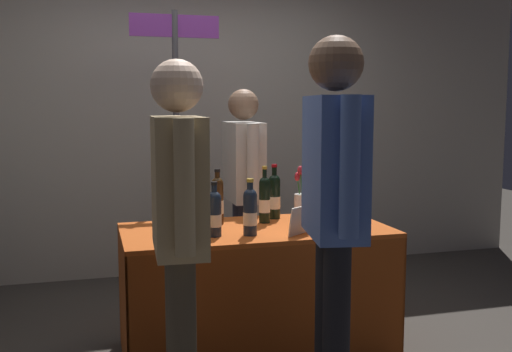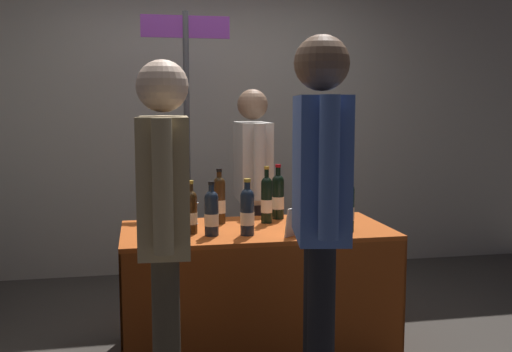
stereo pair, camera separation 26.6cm
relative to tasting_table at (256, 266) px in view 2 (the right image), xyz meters
name	(u,v)px [view 2 (the right image)]	position (x,y,z in m)	size (l,w,h in m)	color
ground_plane	(256,351)	(0.00, 0.00, -0.51)	(12.00, 12.00, 0.00)	#38332D
back_partition	(215,119)	(0.00, 1.84, 0.81)	(6.15, 0.12, 2.63)	#9E998E
tasting_table	(256,266)	(0.00, 0.00, 0.00)	(1.52, 0.73, 0.74)	#B74C19
featured_wine_bottle	(191,211)	(-0.38, -0.07, 0.35)	(0.07, 0.07, 0.29)	#38230F
display_bottle_0	(219,199)	(-0.19, 0.17, 0.37)	(0.07, 0.07, 0.33)	#38230F
display_bottle_1	(278,196)	(0.19, 0.25, 0.37)	(0.08, 0.08, 0.34)	black
display_bottle_2	(347,206)	(0.48, -0.19, 0.37)	(0.08, 0.08, 0.32)	black
display_bottle_3	(177,207)	(-0.45, 0.01, 0.36)	(0.07, 0.07, 0.33)	black
display_bottle_4	(267,199)	(0.09, 0.13, 0.37)	(0.07, 0.07, 0.34)	black
display_bottle_5	(247,211)	(-0.08, -0.18, 0.36)	(0.08, 0.08, 0.31)	#192333
display_bottle_6	(212,212)	(-0.27, -0.15, 0.35)	(0.08, 0.08, 0.30)	#192333
display_bottle_7	(322,209)	(0.31, -0.27, 0.37)	(0.07, 0.07, 0.33)	#192333
wine_glass_near_vendor	(343,202)	(0.59, 0.20, 0.33)	(0.07, 0.07, 0.14)	silver
wine_glass_mid	(193,209)	(-0.35, 0.18, 0.32)	(0.07, 0.07, 0.13)	silver
flower_vase	(304,204)	(0.28, -0.02, 0.36)	(0.10, 0.10, 0.40)	silver
brochure_stand	(297,221)	(0.18, -0.24, 0.31)	(0.18, 0.01, 0.16)	silver
vendor_presenter	(253,178)	(0.13, 0.78, 0.42)	(0.22, 0.64, 1.55)	#2D3347
taster_foreground_right	(320,195)	(0.12, -0.84, 0.54)	(0.28, 0.60, 1.73)	black
taster_foreground_left	(165,210)	(-0.55, -0.71, 0.47)	(0.24, 0.64, 1.63)	#4C4233
booth_signpost	(187,124)	(-0.31, 0.97, 0.79)	(0.62, 0.04, 2.09)	#47474C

